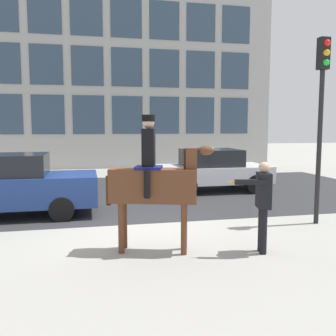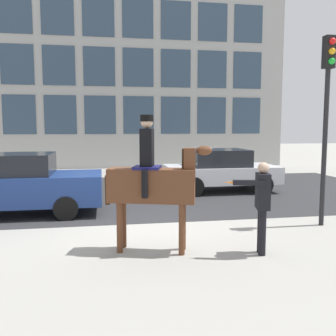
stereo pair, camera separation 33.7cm
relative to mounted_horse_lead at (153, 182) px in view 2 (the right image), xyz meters
The scene contains 7 objects.
ground_plane 1.97m from the mounted_horse_lead, 89.78° to the left, with size 80.00×80.00×0.00m, color #9E9B93.
road_surface 6.36m from the mounted_horse_lead, 89.95° to the left, with size 19.22×8.50×0.01m.
mounted_horse_lead is the anchor object (origin of this frame).
pedestrian_bystander 1.99m from the mounted_horse_lead, 14.70° to the right, with size 0.90×0.44×1.68m.
street_car_near_lane 4.81m from the mounted_horse_lead, 133.38° to the left, with size 4.60×1.87×1.62m.
street_car_far_lane 6.90m from the mounted_horse_lead, 62.09° to the left, with size 3.94×2.04×1.51m.
traffic_light 4.59m from the mounted_horse_lead, 15.47° to the left, with size 0.24×0.29×4.34m.
Camera 2 is at (-0.89, -8.22, 2.31)m, focal length 40.00 mm.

